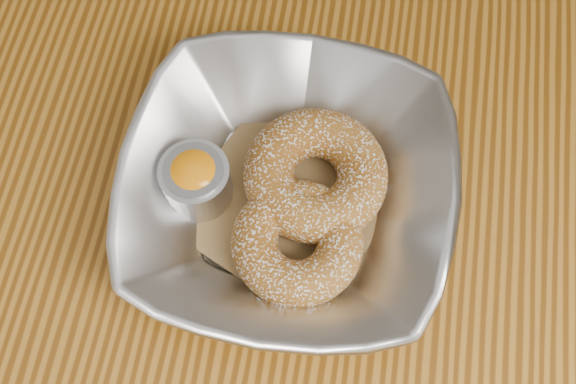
% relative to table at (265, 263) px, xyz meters
% --- Properties ---
extents(ground_plane, '(4.00, 4.00, 0.00)m').
position_rel_table_xyz_m(ground_plane, '(0.00, 0.00, -0.65)').
color(ground_plane, '#565659').
rests_on(ground_plane, ground).
extents(table, '(1.20, 0.80, 0.75)m').
position_rel_table_xyz_m(table, '(0.00, 0.00, 0.00)').
color(table, brown).
rests_on(table, ground_plane).
extents(serving_bowl, '(0.25, 0.25, 0.06)m').
position_rel_table_xyz_m(serving_bowl, '(0.02, 0.02, 0.13)').
color(serving_bowl, '#B8BBC0').
rests_on(serving_bowl, table).
extents(parchment, '(0.19, 0.19, 0.00)m').
position_rel_table_xyz_m(parchment, '(0.02, 0.02, 0.11)').
color(parchment, olive).
rests_on(parchment, table).
extents(donut_back, '(0.14, 0.14, 0.04)m').
position_rel_table_xyz_m(donut_back, '(0.04, 0.04, 0.13)').
color(donut_back, brown).
rests_on(donut_back, parchment).
extents(donut_front, '(0.11, 0.11, 0.04)m').
position_rel_table_xyz_m(donut_front, '(0.03, -0.02, 0.13)').
color(donut_front, brown).
rests_on(donut_front, parchment).
extents(ramekin, '(0.05, 0.05, 0.05)m').
position_rel_table_xyz_m(ramekin, '(-0.05, 0.02, 0.13)').
color(ramekin, '#B8BBC0').
rests_on(ramekin, table).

